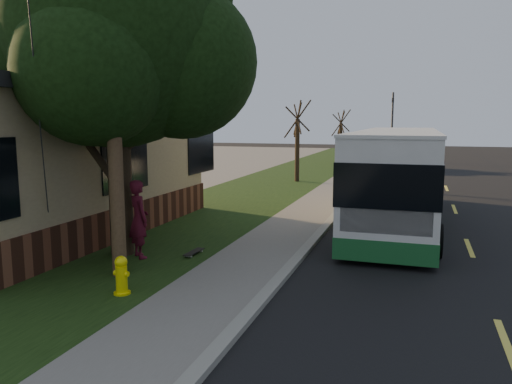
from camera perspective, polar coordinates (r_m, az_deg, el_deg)
ground at (r=8.90m, az=-0.42°, el=-13.74°), size 120.00×120.00×0.00m
road at (r=18.19m, az=22.11°, el=-2.90°), size 8.00×80.00×0.01m
curb at (r=18.31m, az=9.55°, el=-2.15°), size 0.25×80.00×0.12m
sidewalk at (r=18.49m, az=6.48°, el=-2.05°), size 2.00×80.00×0.08m
grass_verge at (r=19.48m, az=-3.66°, el=-1.50°), size 5.00×80.00×0.07m
building_lot at (r=24.94m, az=-25.54°, el=-0.18°), size 15.00×80.00×0.04m
fire_hydrant at (r=9.84m, az=-15.12°, el=-9.18°), size 0.32×0.32×0.74m
utility_pole at (r=10.70m, az=-16.27°, el=14.90°), size 2.86×3.21×9.07m
leafy_tree at (r=12.62m, az=-15.37°, el=16.33°), size 6.30×6.00×7.80m
bare_tree_near at (r=26.57m, az=4.74°, el=5.69°), size 1.38×1.21×4.31m
bare_tree_far at (r=38.26m, az=9.65°, el=6.16°), size 1.38×1.21×4.03m
traffic_signal at (r=41.88m, az=15.30°, el=7.75°), size 0.18×0.22×5.50m
transit_bus at (r=16.72m, az=15.82°, el=2.00°), size 2.55×11.08×3.00m
skateboarder at (r=12.16m, az=-13.24°, el=-3.02°), size 0.81×0.78×1.87m
skateboard_main at (r=12.37m, az=-7.11°, el=-6.83°), size 0.23×0.79×0.07m
dumpster at (r=18.04m, az=-17.83°, el=-0.67°), size 1.64×1.44×1.23m
distant_car at (r=34.99m, az=16.21°, el=3.74°), size 2.15×4.64×1.54m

